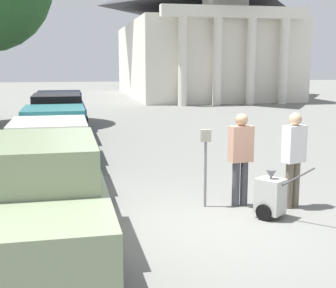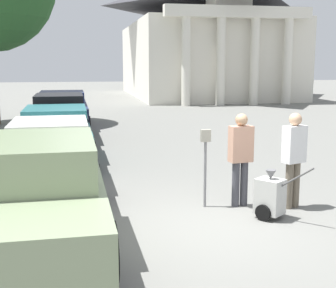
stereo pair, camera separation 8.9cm
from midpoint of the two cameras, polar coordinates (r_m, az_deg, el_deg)
name	(u,v)px [view 2 (the right image)]	position (r m, az deg, el deg)	size (l,w,h in m)	color
ground_plane	(217,227)	(7.75, 6.27, -9.98)	(120.00, 120.00, 0.00)	slate
parked_car_sage	(39,193)	(7.19, -15.10, -5.77)	(2.03, 5.31, 1.56)	gray
parked_car_white	(51,154)	(10.46, -13.84, -1.18)	(1.96, 4.74, 1.42)	silver
parked_car_teal	(57,134)	(13.40, -13.24, 1.20)	(2.04, 5.25, 1.42)	#23666B
parked_car_black	(60,119)	(16.27, -12.88, 2.94)	(1.94, 5.02, 1.59)	black
parked_car_navy	(63,111)	(19.34, -12.60, 3.92)	(2.11, 5.14, 1.50)	#19234C
parking_meter	(205,154)	(8.50, 4.88, -1.18)	(0.18, 0.09, 1.44)	slate
person_worker	(241,154)	(8.65, 9.14, -1.19)	(0.45, 0.28, 1.72)	#3F3F47
person_supervisor	(294,154)	(8.73, 15.38, -1.22)	(0.47, 0.35, 1.75)	#665B4C
equipment_cart	(270,196)	(8.19, 12.63, -6.22)	(0.75, 0.90, 1.00)	#B2B2AD
church	(203,31)	(37.79, 4.37, 13.58)	(11.21, 17.49, 21.84)	silver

